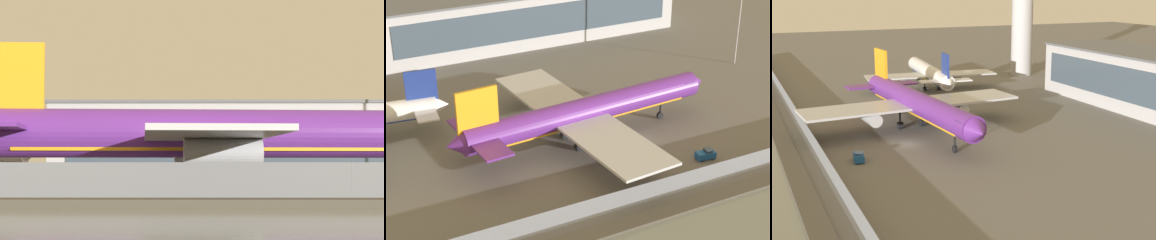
# 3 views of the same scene
# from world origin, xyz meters

# --- Properties ---
(ground_plane) EXTENTS (500.00, 500.00, 0.00)m
(ground_plane) POSITION_xyz_m (0.00, 0.00, 0.00)
(ground_plane) COLOR #66635E
(shoreline_seawall) EXTENTS (320.00, 3.00, 0.50)m
(shoreline_seawall) POSITION_xyz_m (0.00, -20.50, 0.25)
(shoreline_seawall) COLOR #474238
(shoreline_seawall) RESTS_ON ground
(perimeter_fence) EXTENTS (280.00, 0.10, 2.71)m
(perimeter_fence) POSITION_xyz_m (0.00, -16.00, 1.35)
(perimeter_fence) COLOR slate
(perimeter_fence) RESTS_ON ground
(cargo_jet_purple) EXTENTS (50.96, 44.15, 14.05)m
(cargo_jet_purple) POSITION_xyz_m (-8.71, 4.55, 5.36)
(cargo_jet_purple) COLOR #602889
(cargo_jet_purple) RESTS_ON ground
(baggage_tug) EXTENTS (3.40, 2.04, 1.80)m
(baggage_tug) POSITION_xyz_m (6.12, -10.37, 0.81)
(baggage_tug) COLOR #19519E
(baggage_tug) RESTS_ON ground
(terminal_building) EXTENTS (75.25, 20.58, 12.93)m
(terminal_building) POSITION_xyz_m (3.60, 60.24, 6.48)
(terminal_building) COLOR #B2B2B7
(terminal_building) RESTS_ON ground
(apron_light_mast_apron_west) EXTENTS (3.20, 0.40, 23.37)m
(apron_light_mast_apron_west) POSITION_xyz_m (38.73, 21.93, 12.99)
(apron_light_mast_apron_west) COLOR #A8A8AD
(apron_light_mast_apron_west) RESTS_ON ground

